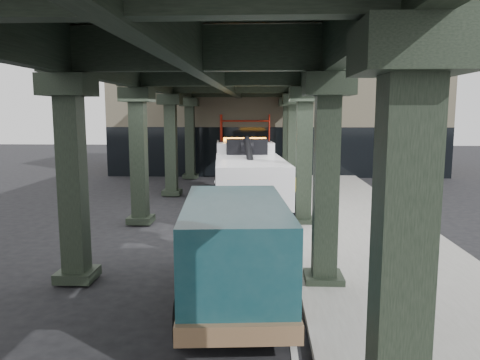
# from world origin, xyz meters

# --- Properties ---
(ground) EXTENTS (90.00, 90.00, 0.00)m
(ground) POSITION_xyz_m (0.00, 0.00, 0.00)
(ground) COLOR black
(ground) RESTS_ON ground
(sidewalk) EXTENTS (5.00, 40.00, 0.15)m
(sidewalk) POSITION_xyz_m (4.50, 2.00, 0.07)
(sidewalk) COLOR gray
(sidewalk) RESTS_ON ground
(lane_stripe) EXTENTS (0.12, 38.00, 0.01)m
(lane_stripe) POSITION_xyz_m (1.70, 2.00, 0.01)
(lane_stripe) COLOR silver
(lane_stripe) RESTS_ON ground
(viaduct) EXTENTS (7.40, 32.00, 6.40)m
(viaduct) POSITION_xyz_m (-0.40, 2.00, 5.46)
(viaduct) COLOR black
(viaduct) RESTS_ON ground
(building) EXTENTS (22.00, 10.00, 8.00)m
(building) POSITION_xyz_m (2.00, 20.00, 4.00)
(building) COLOR #C6B793
(building) RESTS_ON ground
(scaffolding) EXTENTS (3.08, 0.88, 4.00)m
(scaffolding) POSITION_xyz_m (0.00, 14.64, 2.11)
(scaffolding) COLOR red
(scaffolding) RESTS_ON ground
(tow_truck) EXTENTS (3.50, 9.65, 3.10)m
(tow_truck) POSITION_xyz_m (0.45, 5.37, 1.51)
(tow_truck) COLOR black
(tow_truck) RESTS_ON ground
(towed_van) EXTENTS (2.67, 5.81, 2.29)m
(towed_van) POSITION_xyz_m (0.54, -5.07, 1.23)
(towed_van) COLOR #133D44
(towed_van) RESTS_ON ground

